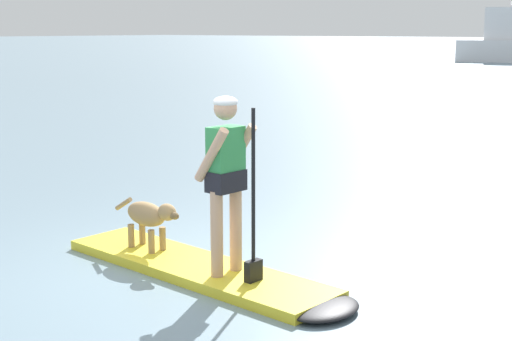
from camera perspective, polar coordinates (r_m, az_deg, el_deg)
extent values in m
plane|color=slate|center=(7.53, -4.72, -7.89)|extent=(400.00, 400.00, 0.00)
cube|color=yellow|center=(7.51, -4.73, -7.53)|extent=(3.28, 1.01, 0.10)
ellipsoid|color=black|center=(6.50, 5.23, -10.56)|extent=(0.61, 0.77, 0.10)
cylinder|color=tan|center=(7.16, -1.58, -4.53)|extent=(0.12, 0.12, 0.83)
cylinder|color=tan|center=(6.98, -3.06, -4.95)|extent=(0.12, 0.12, 0.83)
cube|color=black|center=(6.95, -2.34, -0.80)|extent=(0.25, 0.38, 0.20)
cube|color=#338C4C|center=(6.91, -2.36, 0.97)|extent=(0.22, 0.35, 0.60)
sphere|color=tan|center=(6.85, -2.39, 4.84)|extent=(0.22, 0.22, 0.22)
ellipsoid|color=white|center=(6.84, -2.39, 5.34)|extent=(0.23, 0.23, 0.11)
cylinder|color=tan|center=(7.04, -1.28, 1.59)|extent=(0.42, 0.12, 0.54)
cylinder|color=tan|center=(6.77, -3.49, 1.20)|extent=(0.42, 0.12, 0.54)
cylinder|color=black|center=(6.74, -0.21, -2.02)|extent=(0.04, 0.04, 1.63)
cube|color=black|center=(6.93, -0.20, -7.78)|extent=(0.09, 0.19, 0.20)
ellipsoid|color=#997A51|center=(7.94, -8.52, -3.36)|extent=(0.58, 0.26, 0.26)
ellipsoid|color=#997A51|center=(7.67, -6.91, -3.23)|extent=(0.23, 0.18, 0.18)
ellipsoid|color=brown|center=(7.59, -6.36, -3.51)|extent=(0.13, 0.09, 0.08)
cylinder|color=#997A51|center=(8.22, -10.23, -2.56)|extent=(0.27, 0.07, 0.18)
cylinder|color=#997A51|center=(7.93, -7.26, -5.26)|extent=(0.07, 0.07, 0.25)
cylinder|color=#997A51|center=(7.83, -8.12, -5.48)|extent=(0.07, 0.07, 0.25)
cylinder|color=#997A51|center=(8.18, -8.81, -4.79)|extent=(0.07, 0.07, 0.25)
cylinder|color=#997A51|center=(8.09, -9.66, -5.00)|extent=(0.07, 0.07, 0.25)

